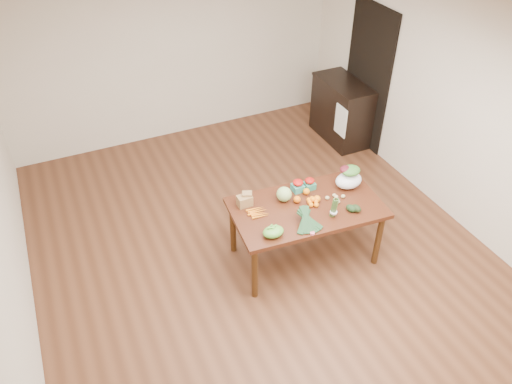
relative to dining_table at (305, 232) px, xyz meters
name	(u,v)px	position (x,y,z in m)	size (l,w,h in m)	color
floor	(259,250)	(-0.43, 0.31, -0.38)	(6.00, 6.00, 0.00)	brown
ceiling	(260,22)	(-0.43, 0.31, 2.33)	(5.00, 6.00, 0.02)	white
room_walls	(259,154)	(-0.43, 0.31, 0.97)	(5.02, 6.02, 2.70)	silver
dining_table	(305,232)	(0.00, 0.00, 0.00)	(1.62, 0.90, 0.75)	#4C2211
doorway_dark	(367,77)	(2.05, 1.91, 0.68)	(0.02, 1.00, 2.10)	black
cabinet	(341,111)	(1.79, 2.09, 0.10)	(0.52, 1.02, 0.94)	black
dish_towel	(341,121)	(1.53, 1.71, 0.18)	(0.02, 0.28, 0.45)	white
paper_bag	(245,200)	(-0.60, 0.29, 0.45)	(0.21, 0.17, 0.15)	#9F7147
cabbage	(284,194)	(-0.18, 0.19, 0.46)	(0.17, 0.17, 0.17)	#B9DB7E
strawberry_basket_a	(298,186)	(0.04, 0.29, 0.43)	(0.12, 0.12, 0.11)	red
strawberry_basket_b	(309,184)	(0.18, 0.27, 0.43)	(0.12, 0.12, 0.11)	#AC190B
orange_a	(297,199)	(-0.07, 0.10, 0.42)	(0.08, 0.08, 0.08)	orange
orange_b	(306,191)	(0.10, 0.19, 0.41)	(0.08, 0.08, 0.08)	orange
orange_c	(317,199)	(0.14, 0.02, 0.41)	(0.08, 0.08, 0.08)	orange
mandarin_cluster	(313,200)	(0.08, 0.01, 0.42)	(0.18, 0.18, 0.09)	#FFA30F
carrots	(258,212)	(-0.53, 0.11, 0.39)	(0.22, 0.19, 0.03)	orange
snap_pea_bag	(273,232)	(-0.53, -0.26, 0.42)	(0.22, 0.17, 0.10)	#559B34
kale_bunch	(309,222)	(-0.16, -0.31, 0.45)	(0.32, 0.40, 0.16)	#16331F
asparagus_bundle	(334,207)	(0.16, -0.27, 0.50)	(0.08, 0.08, 0.25)	#5A843C
potato_a	(327,198)	(0.26, 0.01, 0.40)	(0.05, 0.04, 0.04)	#CEB977
potato_b	(338,202)	(0.33, -0.10, 0.40)	(0.05, 0.05, 0.04)	tan
potato_c	(336,197)	(0.36, -0.02, 0.40)	(0.05, 0.04, 0.04)	#DBC67E
potato_d	(334,195)	(0.35, 0.02, 0.39)	(0.04, 0.04, 0.04)	tan
potato_e	(343,196)	(0.43, -0.04, 0.40)	(0.05, 0.04, 0.04)	tan
avocado_a	(351,208)	(0.38, -0.27, 0.41)	(0.08, 0.12, 0.08)	black
avocado_b	(356,208)	(0.43, -0.29, 0.41)	(0.08, 0.12, 0.08)	black
salad_bag	(349,178)	(0.59, 0.11, 0.50)	(0.31, 0.24, 0.24)	white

